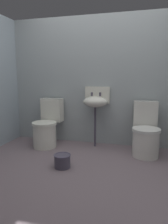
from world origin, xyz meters
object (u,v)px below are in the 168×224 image
at_px(toilet_right, 146,133).
at_px(bucket, 62,161).
at_px(sink, 95,101).
at_px(toilet_left, 47,127).

xyz_separation_m(toilet_right, bucket, (-1.03, -0.76, -0.23)).
height_order(toilet_right, sink, sink).
distance_m(toilet_right, bucket, 1.30).
bearing_deg(bucket, toilet_right, 36.22).
relative_size(toilet_right, bucket, 3.53).
height_order(toilet_left, toilet_right, same).
bearing_deg(sink, bucket, -103.67).
bearing_deg(sink, toilet_right, -13.18).
relative_size(toilet_left, sink, 0.79).
xyz_separation_m(toilet_left, sink, (0.79, 0.19, 0.43)).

